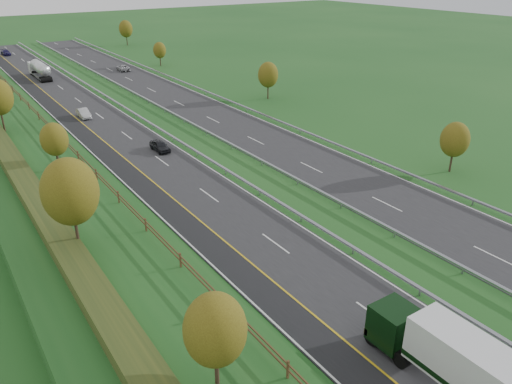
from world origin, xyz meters
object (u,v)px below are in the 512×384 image
(car_oncoming, at_px, (123,68))
(road_tanker, at_px, (39,69))
(car_silver_mid, at_px, (84,113))
(car_dark_near, at_px, (160,146))
(car_small_far, at_px, (6,53))

(car_oncoming, bearing_deg, road_tanker, -4.93)
(road_tanker, xyz_separation_m, car_silver_mid, (-1.21, -34.89, -1.13))
(car_oncoming, bearing_deg, car_dark_near, 77.09)
(road_tanker, bearing_deg, car_dark_near, -87.46)
(road_tanker, height_order, car_oncoming, road_tanker)
(car_dark_near, relative_size, car_small_far, 0.87)
(road_tanker, relative_size, car_oncoming, 2.42)
(car_silver_mid, relative_size, car_oncoming, 0.90)
(road_tanker, relative_size, car_silver_mid, 2.68)
(car_dark_near, distance_m, car_small_far, 90.94)
(road_tanker, bearing_deg, car_oncoming, -7.47)
(car_dark_near, relative_size, car_silver_mid, 0.94)
(car_small_far, bearing_deg, car_dark_near, -89.84)
(car_dark_near, bearing_deg, road_tanker, 91.56)
(road_tanker, xyz_separation_m, car_small_far, (-1.02, 34.98, -1.16))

